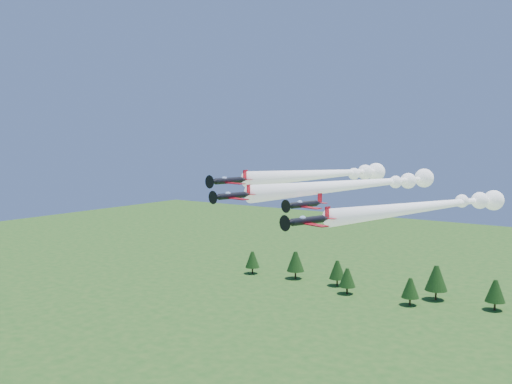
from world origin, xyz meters
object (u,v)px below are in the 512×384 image
Objects in this scene: plane_lead at (365,184)px; plane_left at (332,174)px; plane_slot at (304,204)px; plane_right at (435,205)px.

plane_left is at bearing 167.97° from plane_lead.
plane_slot is (6.23, -21.18, -3.41)m from plane_left.
plane_lead is 12.25m from plane_right.
plane_right is 24.00m from plane_slot.
plane_lead is 1.08× the size of plane_right.
plane_left reaches higher than plane_lead.
plane_right is at bearing 70.19° from plane_slot.
plane_left reaches higher than plane_right.
plane_slot is at bearing -63.05° from plane_left.
plane_left is at bearing -167.34° from plane_right.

